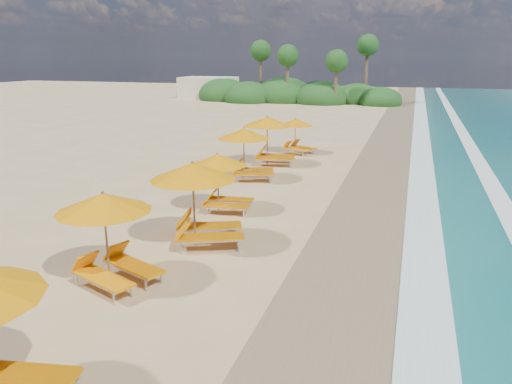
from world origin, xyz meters
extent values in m
plane|color=tan|center=(0.00, 0.00, 0.00)|extent=(160.00, 160.00, 0.00)
cube|color=#887151|center=(4.00, 0.00, 0.01)|extent=(4.00, 160.00, 0.01)
cube|color=white|center=(5.50, 0.00, 0.03)|extent=(1.20, 160.00, 0.01)
cylinder|color=olive|center=(-2.31, -5.29, 1.17)|extent=(0.06, 0.06, 2.34)
cone|color=orange|center=(-2.31, -5.29, 2.14)|extent=(3.11, 3.11, 0.47)
sphere|color=olive|center=(-2.31, -5.29, 2.40)|extent=(0.08, 0.08, 0.08)
cylinder|color=olive|center=(-1.27, -2.25, 1.27)|extent=(0.06, 0.06, 2.54)
cone|color=orange|center=(-1.27, -2.25, 2.33)|extent=(3.44, 3.44, 0.51)
sphere|color=olive|center=(-1.27, -2.25, 2.61)|extent=(0.09, 0.09, 0.09)
cylinder|color=olive|center=(-1.87, 1.22, 1.07)|extent=(0.05, 0.05, 2.13)
cone|color=orange|center=(-1.87, 1.22, 1.95)|extent=(2.46, 2.46, 0.43)
sphere|color=olive|center=(-1.87, 1.22, 2.19)|extent=(0.08, 0.08, 0.08)
cylinder|color=olive|center=(-2.53, 6.09, 1.19)|extent=(0.06, 0.06, 2.38)
cone|color=orange|center=(-2.53, 6.09, 2.18)|extent=(3.04, 3.04, 0.48)
sphere|color=olive|center=(-2.53, 6.09, 2.45)|extent=(0.09, 0.09, 0.09)
cylinder|color=olive|center=(-2.44, 9.67, 1.26)|extent=(0.06, 0.06, 2.52)
cone|color=orange|center=(-2.44, 9.67, 2.30)|extent=(3.01, 3.01, 0.51)
sphere|color=olive|center=(-2.44, 9.67, 2.58)|extent=(0.09, 0.09, 0.09)
cylinder|color=olive|center=(-1.76, 13.22, 1.01)|extent=(0.05, 0.05, 2.03)
cone|color=orange|center=(-1.76, 13.22, 1.85)|extent=(2.73, 2.73, 0.41)
sphere|color=olive|center=(-1.76, 13.22, 2.08)|extent=(0.07, 0.07, 0.07)
ellipsoid|color=#163D14|center=(-6.00, 45.00, 0.62)|extent=(6.40, 6.40, 4.16)
ellipsoid|color=#163D14|center=(-11.00, 46.00, 0.70)|extent=(7.20, 7.20, 4.68)
ellipsoid|color=#163D14|center=(-15.00, 44.00, 0.58)|extent=(6.00, 6.00, 3.90)
ellipsoid|color=#163D14|center=(-2.00, 47.00, 0.55)|extent=(5.60, 5.60, 3.64)
ellipsoid|color=#163D14|center=(-19.00, 46.00, 0.64)|extent=(6.60, 6.60, 4.29)
ellipsoid|color=#163D14|center=(1.00, 45.00, 0.49)|extent=(5.00, 5.00, 3.25)
cylinder|color=brown|center=(-4.00, 43.00, 2.50)|extent=(0.36, 0.36, 5.00)
sphere|color=#163D14|center=(-4.00, 43.00, 5.00)|extent=(2.60, 2.60, 2.60)
cylinder|color=brown|center=(-10.00, 44.00, 2.80)|extent=(0.36, 0.36, 5.60)
sphere|color=#163D14|center=(-10.00, 44.00, 5.60)|extent=(2.60, 2.60, 2.60)
cylinder|color=brown|center=(-14.00, 46.00, 3.10)|extent=(0.36, 0.36, 6.20)
sphere|color=#163D14|center=(-14.00, 46.00, 6.20)|extent=(2.60, 2.60, 2.60)
cylinder|color=brown|center=(-1.00, 47.00, 3.40)|extent=(0.36, 0.36, 6.80)
sphere|color=#163D14|center=(-1.00, 47.00, 6.80)|extent=(2.60, 2.60, 2.60)
cube|color=beige|center=(-22.00, 48.00, 1.40)|extent=(7.00, 5.00, 2.80)
camera|label=1|loc=(4.89, -15.41, 5.68)|focal=34.81mm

